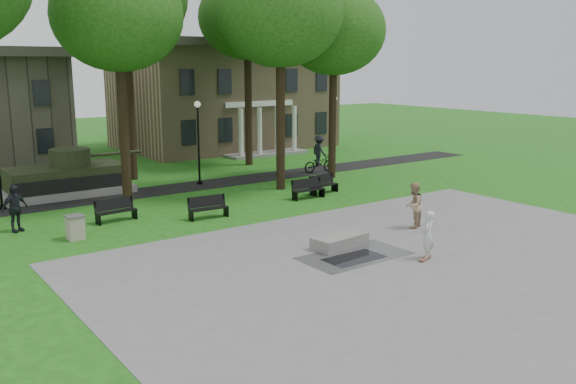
# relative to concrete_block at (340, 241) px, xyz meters

# --- Properties ---
(ground) EXTENTS (120.00, 120.00, 0.00)m
(ground) POSITION_rel_concrete_block_xyz_m (0.99, 1.72, -0.24)
(ground) COLOR #205714
(ground) RESTS_ON ground
(plaza) EXTENTS (22.00, 16.00, 0.02)m
(plaza) POSITION_rel_concrete_block_xyz_m (0.99, -3.28, -0.23)
(plaza) COLOR gray
(plaza) RESTS_ON ground
(footpath) EXTENTS (44.00, 2.60, 0.01)m
(footpath) POSITION_rel_concrete_block_xyz_m (0.99, 13.72, -0.24)
(footpath) COLOR black
(footpath) RESTS_ON ground
(building_right) EXTENTS (17.00, 12.00, 8.60)m
(building_right) POSITION_rel_concrete_block_xyz_m (10.99, 27.72, 4.10)
(building_right) COLOR #9E8460
(building_right) RESTS_ON ground
(tree_1) EXTENTS (6.20, 6.20, 11.63)m
(tree_1) POSITION_rel_concrete_block_xyz_m (-3.51, 12.22, 8.71)
(tree_1) COLOR black
(tree_1) RESTS_ON ground
(tree_2) EXTENTS (6.60, 6.60, 12.16)m
(tree_2) POSITION_rel_concrete_block_xyz_m (4.49, 10.22, 9.07)
(tree_2) COLOR black
(tree_2) RESTS_ON ground
(tree_3) EXTENTS (6.00, 6.00, 11.19)m
(tree_3) POSITION_rel_concrete_block_xyz_m (8.99, 11.22, 8.35)
(tree_3) COLOR black
(tree_3) RESTS_ON ground
(tree_5) EXTENTS (6.40, 6.40, 12.44)m
(tree_5) POSITION_rel_concrete_block_xyz_m (7.49, 18.22, 9.42)
(tree_5) COLOR black
(tree_5) RESTS_ON ground
(lamp_mid) EXTENTS (0.36, 0.36, 4.73)m
(lamp_mid) POSITION_rel_concrete_block_xyz_m (1.49, 14.02, 2.55)
(lamp_mid) COLOR black
(lamp_mid) RESTS_ON ground
(lamp_right) EXTENTS (0.36, 0.36, 4.73)m
(lamp_right) POSITION_rel_concrete_block_xyz_m (11.49, 14.02, 2.55)
(lamp_right) COLOR black
(lamp_right) RESTS_ON ground
(tank_monument) EXTENTS (7.45, 3.40, 2.40)m
(tank_monument) POSITION_rel_concrete_block_xyz_m (-5.47, 15.72, 0.61)
(tank_monument) COLOR gray
(tank_monument) RESTS_ON ground
(puddle) EXTENTS (2.20, 1.20, 0.00)m
(puddle) POSITION_rel_concrete_block_xyz_m (-0.49, -1.36, -0.22)
(puddle) COLOR black
(puddle) RESTS_ON plaza
(concrete_block) EXTENTS (2.28, 1.20, 0.45)m
(concrete_block) POSITION_rel_concrete_block_xyz_m (0.00, 0.00, 0.00)
(concrete_block) COLOR gray
(concrete_block) RESTS_ON plaza
(skateboard) EXTENTS (0.80, 0.45, 0.07)m
(skateboard) POSITION_rel_concrete_block_xyz_m (1.43, -2.93, -0.19)
(skateboard) COLOR brown
(skateboard) RESTS_ON plaza
(skateboarder) EXTENTS (0.75, 0.65, 1.73)m
(skateboarder) POSITION_rel_concrete_block_xyz_m (1.58, -2.87, 0.64)
(skateboarder) COLOR silver
(skateboarder) RESTS_ON plaza
(friend_watching) EXTENTS (1.15, 1.05, 1.92)m
(friend_watching) POSITION_rel_concrete_block_xyz_m (4.28, 0.29, 0.74)
(friend_watching) COLOR tan
(friend_watching) RESTS_ON plaza
(pedestrian_walker) EXTENTS (1.25, 0.90, 1.97)m
(pedestrian_walker) POSITION_rel_concrete_block_xyz_m (-9.37, 9.45, 0.74)
(pedestrian_walker) COLOR black
(pedestrian_walker) RESTS_ON ground
(cyclist) EXTENTS (2.22, 1.28, 2.34)m
(cyclist) POSITION_rel_concrete_block_xyz_m (9.52, 13.13, 0.71)
(cyclist) COLOR black
(cyclist) RESTS_ON ground
(park_bench_0) EXTENTS (1.83, 0.68, 1.00)m
(park_bench_0) POSITION_rel_concrete_block_xyz_m (-5.43, 8.71, 0.28)
(park_bench_0) COLOR black
(park_bench_0) RESTS_ON ground
(park_bench_1) EXTENTS (1.83, 0.65, 1.00)m
(park_bench_1) POSITION_rel_concrete_block_xyz_m (-1.90, 6.83, 0.28)
(park_bench_1) COLOR black
(park_bench_1) RESTS_ON ground
(park_bench_2) EXTENTS (1.82, 0.59, 1.00)m
(park_bench_2) POSITION_rel_concrete_block_xyz_m (4.22, 7.46, 0.28)
(park_bench_2) COLOR black
(park_bench_2) RESTS_ON ground
(park_bench_3) EXTENTS (1.85, 0.79, 1.00)m
(park_bench_3) POSITION_rel_concrete_block_xyz_m (5.65, 7.96, 0.28)
(park_bench_3) COLOR black
(park_bench_3) RESTS_ON ground
(trash_bin) EXTENTS (0.68, 0.68, 0.96)m
(trash_bin) POSITION_rel_concrete_block_xyz_m (-7.72, 6.93, 0.24)
(trash_bin) COLOR #AB9C8D
(trash_bin) RESTS_ON ground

